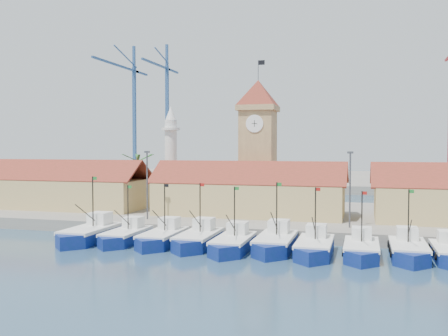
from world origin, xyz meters
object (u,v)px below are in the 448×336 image
(minaret, at_px, (171,155))
(clock_tower, at_px, (258,141))
(boat_0, at_px, (89,235))
(boat_5, at_px, (275,244))

(minaret, bearing_deg, clock_tower, -7.61)
(boat_0, height_order, clock_tower, clock_tower)
(boat_0, height_order, minaret, minaret)
(clock_tower, height_order, minaret, clock_tower)
(boat_0, relative_size, clock_tower, 0.47)
(minaret, bearing_deg, boat_0, -90.42)
(clock_tower, bearing_deg, boat_5, -73.80)
(boat_5, distance_m, minaret, 34.02)
(boat_5, xyz_separation_m, minaret, (-21.60, 24.72, 8.93))
(boat_5, relative_size, minaret, 0.62)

